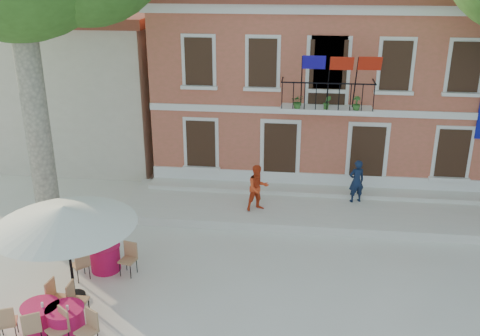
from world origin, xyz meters
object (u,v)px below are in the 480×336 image
Objects in this scene: patio_umbrella at (64,216)px; cafe_table_2 at (41,317)px; pedestrian_orange at (258,188)px; cafe_table_1 at (66,321)px; pedestrian_navy at (356,181)px; cafe_table_3 at (105,256)px.

cafe_table_2 is (-0.15, -1.47, -1.96)m from patio_umbrella.
cafe_table_1 is (-3.90, -6.89, -0.68)m from pedestrian_orange.
patio_umbrella is 2.46m from cafe_table_2.
cafe_table_1 is at bearing -3.83° from cafe_table_2.
pedestrian_navy is 0.84× the size of cafe_table_2.
cafe_table_1 is at bearing -149.55° from pedestrian_orange.
pedestrian_navy is at bearing 39.74° from patio_umbrella.
pedestrian_orange is 5.68m from cafe_table_3.
pedestrian_navy is at bearing 47.53° from cafe_table_1.
cafe_table_3 is at bearing 92.67° from cafe_table_1.
patio_umbrella is 1.97× the size of cafe_table_3.
pedestrian_orange is at bearing 56.50° from cafe_table_2.
pedestrian_navy reaches higher than cafe_table_2.
pedestrian_orange is 0.89× the size of cafe_table_3.
patio_umbrella reaches higher than cafe_table_1.
pedestrian_orange is at bearing 50.86° from patio_umbrella.
cafe_table_3 is at bearing 13.31° from pedestrian_navy.
cafe_table_1 is at bearing -87.33° from cafe_table_3.
patio_umbrella is 1.93× the size of cafe_table_2.
patio_umbrella is at bearing -159.18° from pedestrian_orange.
cafe_table_2 is at bearing 24.29° from pedestrian_navy.
cafe_table_3 is (-4.04, -3.93, -0.68)m from pedestrian_orange.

